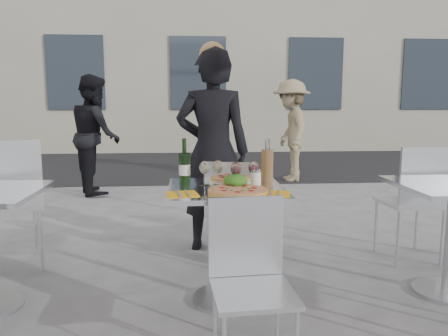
{
  "coord_description": "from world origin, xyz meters",
  "views": [
    {
      "loc": [
        -0.22,
        -2.67,
        1.28
      ],
      "look_at": [
        0.0,
        0.15,
        0.85
      ],
      "focal_mm": 35.0,
      "sensor_mm": 36.0,
      "label": 1
    }
  ],
  "objects": [
    {
      "name": "wineglass_white_a",
      "position": [
        -0.13,
        0.09,
        0.86
      ],
      "size": [
        0.07,
        0.07,
        0.16
      ],
      "color": "white",
      "rests_on": "main_table"
    },
    {
      "name": "side_chair_lfar",
      "position": [
        -1.57,
        0.6,
        0.6
      ],
      "size": [
        0.61,
        0.62,
        1.01
      ],
      "rotation": [
        0.0,
        0.0,
        3.56
      ],
      "color": "silver",
      "rests_on": "ground"
    },
    {
      "name": "wineglass_red_b",
      "position": [
        0.18,
        0.06,
        0.86
      ],
      "size": [
        0.07,
        0.07,
        0.16
      ],
      "color": "white",
      "rests_on": "main_table"
    },
    {
      "name": "woman_diner",
      "position": [
        -0.03,
        1.04,
        0.86
      ],
      "size": [
        0.67,
        0.48,
        1.73
      ],
      "primitive_type": "imported",
      "rotation": [
        0.0,
        0.0,
        3.03
      ],
      "color": "black",
      "rests_on": "ground"
    },
    {
      "name": "pizza_near",
      "position": [
        0.06,
        -0.16,
        0.76
      ],
      "size": [
        0.36,
        0.36,
        0.02
      ],
      "color": "tan",
      "rests_on": "main_table"
    },
    {
      "name": "carafe",
      "position": [
        0.29,
        0.15,
        0.87
      ],
      "size": [
        0.08,
        0.08,
        0.29
      ],
      "color": "tan",
      "rests_on": "main_table"
    },
    {
      "name": "wineglass_white_b",
      "position": [
        -0.04,
        0.1,
        0.86
      ],
      "size": [
        0.07,
        0.07,
        0.16
      ],
      "color": "white",
      "rests_on": "main_table"
    },
    {
      "name": "napkin_left",
      "position": [
        -0.27,
        -0.19,
        0.75
      ],
      "size": [
        0.21,
        0.21,
        0.01
      ],
      "rotation": [
        0.0,
        0.0,
        0.17
      ],
      "color": "yellow",
      "rests_on": "main_table"
    },
    {
      "name": "wine_bottle",
      "position": [
        -0.26,
        0.16,
        0.86
      ],
      "size": [
        0.07,
        0.08,
        0.29
      ],
      "color": "#21481B",
      "rests_on": "main_table"
    },
    {
      "name": "salad_plate",
      "position": [
        0.06,
        -0.01,
        0.79
      ],
      "size": [
        0.22,
        0.22,
        0.09
      ],
      "color": "white",
      "rests_on": "main_table"
    },
    {
      "name": "chair_far",
      "position": [
        0.09,
        0.6,
        0.5
      ],
      "size": [
        0.47,
        0.48,
        0.84
      ],
      "rotation": [
        0.0,
        0.0,
        2.86
      ],
      "color": "silver",
      "rests_on": "ground"
    },
    {
      "name": "sugar_shaker",
      "position": [
        0.19,
        0.02,
        0.8
      ],
      "size": [
        0.06,
        0.06,
        0.11
      ],
      "color": "white",
      "rests_on": "main_table"
    },
    {
      "name": "ground",
      "position": [
        0.0,
        0.0,
        0.0
      ],
      "size": [
        80.0,
        80.0,
        0.0
      ],
      "primitive_type": "plane",
      "color": "#5F5F61"
    },
    {
      "name": "side_chair_rfar",
      "position": [
        1.55,
        0.56,
        0.56
      ],
      "size": [
        0.45,
        0.46,
        0.95
      ],
      "rotation": [
        0.0,
        0.0,
        3.19
      ],
      "color": "silver",
      "rests_on": "ground"
    },
    {
      "name": "chair_near",
      "position": [
        0.06,
        -0.71,
        0.49
      ],
      "size": [
        0.4,
        0.41,
        0.82
      ],
      "rotation": [
        0.0,
        0.0,
        0.07
      ],
      "color": "silver",
      "rests_on": "ground"
    },
    {
      "name": "pizza_far",
      "position": [
        0.05,
        0.21,
        0.77
      ],
      "size": [
        0.32,
        0.32,
        0.03
      ],
      "color": "white",
      "rests_on": "main_table"
    },
    {
      "name": "napkin_right",
      "position": [
        0.26,
        -0.22,
        0.75
      ],
      "size": [
        0.22,
        0.22,
        0.01
      ],
      "rotation": [
        0.0,
        0.0,
        -0.23
      ],
      "color": "yellow",
      "rests_on": "main_table"
    },
    {
      "name": "wineglass_red_a",
      "position": [
        0.06,
        0.01,
        0.86
      ],
      "size": [
        0.07,
        0.07,
        0.16
      ],
      "color": "white",
      "rests_on": "main_table"
    },
    {
      "name": "street_asphalt",
      "position": [
        0.0,
        6.5,
        0.0
      ],
      "size": [
        24.0,
        5.0,
        0.0
      ],
      "primitive_type": "cube",
      "color": "black",
      "rests_on": "ground"
    },
    {
      "name": "main_table",
      "position": [
        0.0,
        0.0,
        0.54
      ],
      "size": [
        0.72,
        0.72,
        0.75
      ],
      "color": "#B7BABF",
      "rests_on": "ground"
    },
    {
      "name": "pedestrian_a",
      "position": [
        -1.54,
        3.56,
        0.83
      ],
      "size": [
        0.87,
        0.97,
        1.66
      ],
      "primitive_type": "imported",
      "rotation": [
        0.0,
        0.0,
        1.92
      ],
      "color": "black",
      "rests_on": "ground"
    },
    {
      "name": "pedestrian_b",
      "position": [
        1.42,
        4.32,
        0.82
      ],
      "size": [
        0.63,
        1.07,
        1.64
      ],
      "primitive_type": "imported",
      "rotation": [
        0.0,
        0.0,
        4.7
      ],
      "color": "#8E7D5B",
      "rests_on": "ground"
    }
  ]
}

